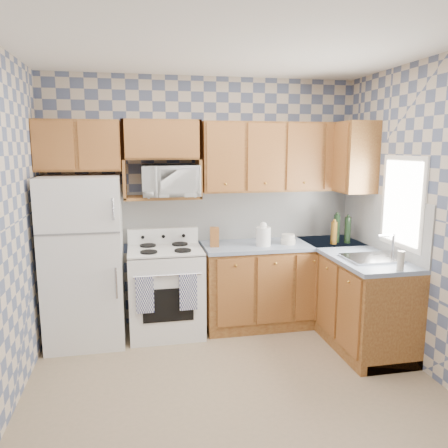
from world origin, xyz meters
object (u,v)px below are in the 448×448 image
(refrigerator, at_px, (84,260))
(microwave, at_px, (170,181))
(stove_body, at_px, (166,292))
(electric_kettle, at_px, (263,236))

(refrigerator, distance_m, microwave, 1.18)
(refrigerator, relative_size, microwave, 2.87)
(stove_body, height_order, electric_kettle, electric_kettle)
(microwave, bearing_deg, electric_kettle, -10.55)
(refrigerator, distance_m, electric_kettle, 1.85)
(refrigerator, bearing_deg, microwave, 8.04)
(microwave, xyz_separation_m, electric_kettle, (0.96, -0.18, -0.59))
(electric_kettle, bearing_deg, microwave, 169.25)
(microwave, relative_size, electric_kettle, 2.92)
(electric_kettle, bearing_deg, refrigerator, 178.25)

